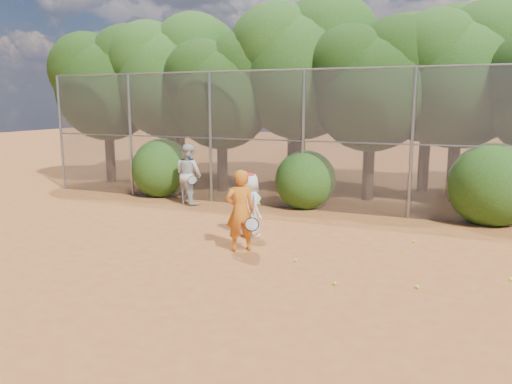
% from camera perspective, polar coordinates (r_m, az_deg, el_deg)
% --- Properties ---
extents(ground, '(80.00, 80.00, 0.00)m').
position_cam_1_polar(ground, '(8.97, -0.29, -10.05)').
color(ground, '#9F5424').
rests_on(ground, ground).
extents(fence_back, '(20.05, 0.09, 4.03)m').
position_cam_1_polar(fence_back, '(14.20, 8.82, 5.89)').
color(fence_back, gray).
rests_on(fence_back, ground).
extents(tree_0, '(4.38, 3.81, 6.00)m').
position_cam_1_polar(tree_0, '(20.29, -16.54, 12.21)').
color(tree_0, black).
rests_on(tree_0, ground).
extents(tree_1, '(4.64, 4.03, 6.35)m').
position_cam_1_polar(tree_1, '(19.25, -9.66, 13.29)').
color(tree_1, black).
rests_on(tree_1, ground).
extents(tree_2, '(3.99, 3.47, 5.47)m').
position_cam_1_polar(tree_2, '(17.40, -3.77, 11.83)').
color(tree_2, black).
rests_on(tree_2, ground).
extents(tree_3, '(4.89, 4.26, 6.70)m').
position_cam_1_polar(tree_3, '(17.43, 5.40, 14.48)').
color(tree_3, black).
rests_on(tree_3, ground).
extents(tree_4, '(4.19, 3.64, 5.73)m').
position_cam_1_polar(tree_4, '(16.22, 13.32, 12.31)').
color(tree_4, black).
rests_on(tree_4, ground).
extents(tree_5, '(4.51, 3.92, 6.17)m').
position_cam_1_polar(tree_5, '(16.80, 22.49, 12.73)').
color(tree_5, black).
rests_on(tree_5, ground).
extents(tree_9, '(4.83, 4.20, 6.62)m').
position_cam_1_polar(tree_9, '(21.74, -8.63, 13.43)').
color(tree_9, black).
rests_on(tree_9, ground).
extents(tree_10, '(5.15, 4.48, 7.06)m').
position_cam_1_polar(tree_10, '(19.84, 4.54, 14.65)').
color(tree_10, black).
rests_on(tree_10, ground).
extents(tree_11, '(4.64, 4.03, 6.35)m').
position_cam_1_polar(tree_11, '(18.45, 19.39, 13.00)').
color(tree_11, black).
rests_on(tree_11, ground).
extents(bush_0, '(2.00, 2.00, 2.00)m').
position_cam_1_polar(bush_0, '(16.97, -10.69, 2.97)').
color(bush_0, '#204611').
rests_on(bush_0, ground).
extents(bush_1, '(1.80, 1.80, 1.80)m').
position_cam_1_polar(bush_1, '(14.85, 5.68, 1.67)').
color(bush_1, '#204611').
rests_on(bush_1, ground).
extents(bush_2, '(2.20, 2.20, 2.20)m').
position_cam_1_polar(bush_2, '(14.20, 25.36, 1.14)').
color(bush_2, '#204611').
rests_on(bush_2, ground).
extents(player_yellow, '(0.90, 0.72, 1.73)m').
position_cam_1_polar(player_yellow, '(10.45, -1.80, -2.15)').
color(player_yellow, orange).
rests_on(player_yellow, ground).
extents(player_teen, '(0.86, 0.82, 1.51)m').
position_cam_1_polar(player_teen, '(11.58, -0.69, -1.50)').
color(player_teen, white).
rests_on(player_teen, ground).
extents(player_white, '(1.10, 0.99, 1.85)m').
position_cam_1_polar(player_white, '(15.41, -7.69, 2.04)').
color(player_white, silver).
rests_on(player_white, ground).
extents(ball_0, '(0.07, 0.07, 0.07)m').
position_cam_1_polar(ball_0, '(9.00, 17.95, -10.28)').
color(ball_0, '#B4DA27').
rests_on(ball_0, ground).
extents(ball_1, '(0.07, 0.07, 0.07)m').
position_cam_1_polar(ball_1, '(11.78, 17.53, -5.37)').
color(ball_1, '#B4DA27').
rests_on(ball_1, ground).
extents(ball_2, '(0.07, 0.07, 0.07)m').
position_cam_1_polar(ball_2, '(8.83, 8.98, -10.28)').
color(ball_2, '#B4DA27').
rests_on(ball_2, ground).
extents(ball_3, '(0.07, 0.07, 0.07)m').
position_cam_1_polar(ball_3, '(9.99, 27.08, -8.87)').
color(ball_3, '#B4DA27').
rests_on(ball_3, ground).
extents(ball_4, '(0.07, 0.07, 0.07)m').
position_cam_1_polar(ball_4, '(9.97, 4.53, -7.76)').
color(ball_4, '#B4DA27').
rests_on(ball_4, ground).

